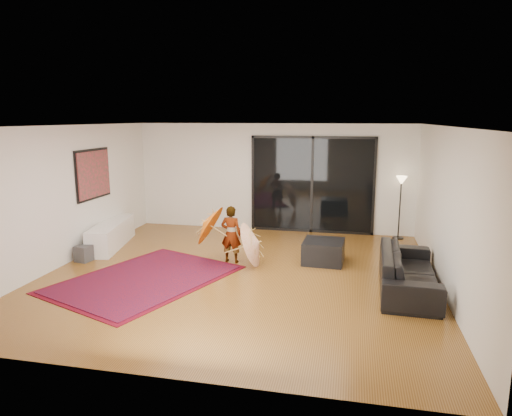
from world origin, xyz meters
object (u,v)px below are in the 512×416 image
(sofa, at_px, (408,270))
(ottoman, at_px, (323,251))
(child, at_px, (231,234))
(media_console, at_px, (111,234))

(sofa, relative_size, ottoman, 2.93)
(ottoman, xyz_separation_m, child, (-1.81, -0.34, 0.35))
(sofa, height_order, child, child)
(sofa, distance_m, child, 3.40)
(media_console, bearing_deg, child, -21.51)
(child, bearing_deg, sofa, 168.52)
(ottoman, distance_m, child, 1.87)
(sofa, xyz_separation_m, child, (-3.29, 0.83, 0.24))
(media_console, xyz_separation_m, sofa, (6.20, -1.35, 0.06))
(sofa, relative_size, child, 2.01)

